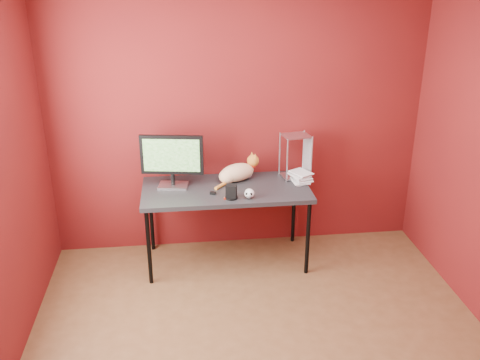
{
  "coord_description": "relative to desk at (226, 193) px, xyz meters",
  "views": [
    {
      "loc": [
        -0.54,
        -3.02,
        2.66
      ],
      "look_at": [
        -0.05,
        1.15,
        0.91
      ],
      "focal_mm": 40.0,
      "sensor_mm": 36.0,
      "label": 1
    }
  ],
  "objects": [
    {
      "name": "room",
      "position": [
        0.15,
        -1.37,
        0.75
      ],
      "size": [
        3.52,
        3.52,
        2.61
      ],
      "color": "#55351D",
      "rests_on": "ground"
    },
    {
      "name": "wire_rack",
      "position": [
        0.67,
        0.19,
        0.26
      ],
      "size": [
        0.27,
        0.24,
        0.42
      ],
      "rotation": [
        0.0,
        0.0,
        0.17
      ],
      "color": "silver",
      "rests_on": "desk"
    },
    {
      "name": "desk",
      "position": [
        0.0,
        0.0,
        0.0
      ],
      "size": [
        1.5,
        0.7,
        0.75
      ],
      "color": "black",
      "rests_on": "ground"
    },
    {
      "name": "monitor",
      "position": [
        -0.47,
        0.09,
        0.32
      ],
      "size": [
        0.56,
        0.22,
        0.48
      ],
      "rotation": [
        0.0,
        0.0,
        -0.16
      ],
      "color": "silver",
      "rests_on": "desk"
    },
    {
      "name": "pocket_knife",
      "position": [
        -0.01,
        -0.24,
        0.06
      ],
      "size": [
        0.07,
        0.03,
        0.01
      ],
      "primitive_type": "cube",
      "rotation": [
        0.0,
        0.0,
        0.18
      ],
      "color": "#A51F0C",
      "rests_on": "desk"
    },
    {
      "name": "skull_mug",
      "position": [
        0.18,
        -0.24,
        0.09
      ],
      "size": [
        0.09,
        0.09,
        0.08
      ],
      "rotation": [
        0.0,
        0.0,
        -0.23
      ],
      "color": "silver",
      "rests_on": "desk"
    },
    {
      "name": "cat",
      "position": [
        0.12,
        0.16,
        0.13
      ],
      "size": [
        0.44,
        0.36,
        0.24
      ],
      "rotation": [
        0.0,
        0.0,
        0.43
      ],
      "color": "orange",
      "rests_on": "desk"
    },
    {
      "name": "washer",
      "position": [
        -0.02,
        -0.22,
        0.05
      ],
      "size": [
        0.05,
        0.05,
        0.0
      ],
      "primitive_type": "cylinder",
      "color": "silver",
      "rests_on": "desk"
    },
    {
      "name": "black_gadget",
      "position": [
        -0.13,
        -0.13,
        0.06
      ],
      "size": [
        0.06,
        0.05,
        0.02
      ],
      "primitive_type": "cube",
      "rotation": [
        0.0,
        0.0,
        -0.37
      ],
      "color": "black",
      "rests_on": "desk"
    },
    {
      "name": "book_stack",
      "position": [
        0.63,
        0.06,
        0.55
      ],
      "size": [
        0.22,
        0.24,
        0.99
      ],
      "rotation": [
        0.0,
        0.0,
        0.29
      ],
      "color": "beige",
      "rests_on": "desk"
    },
    {
      "name": "speaker",
      "position": [
        0.03,
        -0.23,
        0.11
      ],
      "size": [
        0.11,
        0.11,
        0.13
      ],
      "rotation": [
        0.0,
        0.0,
        -0.23
      ],
      "color": "black",
      "rests_on": "desk"
    }
  ]
}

